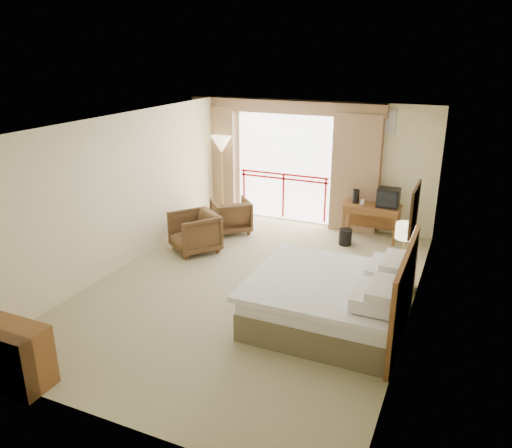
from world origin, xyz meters
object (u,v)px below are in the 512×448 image
at_px(dresser, 4,353).
at_px(nightstand, 400,273).
at_px(tv, 388,198).
at_px(side_table, 200,221).
at_px(desk, 372,212).
at_px(bed, 332,299).
at_px(wastebasket, 345,237).
at_px(armchair_far, 231,231).
at_px(table_lamp, 405,232).
at_px(floor_lamp, 221,147).
at_px(armchair_near, 195,251).

bearing_deg(dresser, nightstand, 47.22).
xyz_separation_m(tv, dresser, (-3.27, -6.42, -0.54)).
bearing_deg(side_table, desk, 24.59).
xyz_separation_m(bed, wastebasket, (-0.58, 3.05, -0.21)).
relative_size(desk, wastebasket, 3.44).
bearing_deg(dresser, bed, 41.18).
xyz_separation_m(wastebasket, armchair_far, (-2.43, -0.24, -0.16)).
relative_size(nightstand, desk, 0.51).
distance_m(table_lamp, desk, 2.33).
height_order(nightstand, desk, desk).
bearing_deg(desk, armchair_far, -164.13).
xyz_separation_m(nightstand, desk, (-0.91, 2.15, 0.29)).
relative_size(desk, floor_lamp, 0.60).
bearing_deg(armchair_far, wastebasket, 144.25).
distance_m(desk, side_table, 3.55).
bearing_deg(armchair_near, bed, 10.98).
bearing_deg(wastebasket, dresser, -113.58).
height_order(armchair_near, dresser, dresser).
height_order(bed, nightstand, bed).
xyz_separation_m(armchair_far, dresser, (-0.14, -5.65, 0.38)).
bearing_deg(table_lamp, desk, 113.49).
xyz_separation_m(bed, tv, (0.12, 3.57, 0.54)).
bearing_deg(armchair_near, wastebasket, 67.18).
bearing_deg(table_lamp, side_table, 171.42).
height_order(wastebasket, armchair_far, armchair_far).
bearing_deg(armchair_near, side_table, 148.48).
bearing_deg(wastebasket, floor_lamp, 167.73).
xyz_separation_m(tv, armchair_near, (-3.28, -2.02, -0.92)).
height_order(nightstand, wastebasket, nightstand).
bearing_deg(wastebasket, armchair_far, -174.31).
height_order(desk, wastebasket, desk).
height_order(armchair_near, floor_lamp, floor_lamp).
relative_size(nightstand, table_lamp, 1.05).
distance_m(desk, armchair_far, 3.00).
relative_size(table_lamp, side_table, 0.97).
xyz_separation_m(nightstand, dresser, (-3.88, -4.33, 0.10)).
height_order(floor_lamp, dresser, floor_lamp).
distance_m(tv, armchair_near, 3.96).
height_order(tv, side_table, tv).
bearing_deg(floor_lamp, wastebasket, -12.27).
distance_m(bed, floor_lamp, 5.39).
bearing_deg(tv, armchair_near, -129.11).
xyz_separation_m(armchair_far, side_table, (-0.39, -0.65, 0.39)).
xyz_separation_m(side_table, floor_lamp, (-0.29, 1.57, 1.22)).
height_order(table_lamp, dresser, table_lamp).
xyz_separation_m(table_lamp, desk, (-0.91, 2.10, -0.42)).
distance_m(desk, armchair_near, 3.68).
bearing_deg(tv, side_table, -138.75).
height_order(bed, wastebasket, bed).
distance_m(wastebasket, armchair_near, 3.00).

